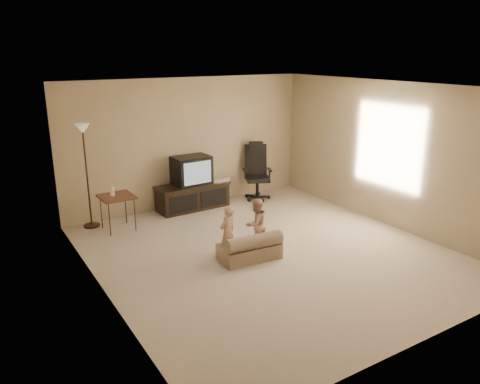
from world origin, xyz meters
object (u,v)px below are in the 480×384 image
object	(u,v)px
tv_stand	(193,187)
office_chair	(257,179)
side_table	(116,197)
child_sofa	(251,248)
toddler_left	(228,233)
floor_lamp	(85,153)
toddler_right	(256,224)

from	to	relation	value
tv_stand	office_chair	xyz separation A→B (m)	(1.43, -0.11, -0.01)
tv_stand	side_table	distance (m)	1.65
office_chair	side_table	size ratio (longest dim) A/B	1.42
tv_stand	child_sofa	bearing A→B (deg)	-98.97
office_chair	tv_stand	bearing A→B (deg)	-160.01
side_table	toddler_left	bearing A→B (deg)	-63.29
tv_stand	toddler_left	distance (m)	2.43
floor_lamp	child_sofa	size ratio (longest dim) A/B	1.97
floor_lamp	toddler_left	size ratio (longest dim) A/B	2.18
tv_stand	office_chair	bearing A→B (deg)	-6.25
side_table	child_sofa	world-z (taller)	side_table
floor_lamp	side_table	bearing A→B (deg)	-47.62
child_sofa	toddler_right	xyz separation A→B (m)	(0.29, 0.29, 0.24)
tv_stand	floor_lamp	xyz separation A→B (m)	(-1.96, 0.06, 0.89)
office_chair	side_table	bearing A→B (deg)	-151.43
toddler_left	side_table	bearing A→B (deg)	-82.08
child_sofa	side_table	bearing A→B (deg)	124.49
side_table	toddler_right	distance (m)	2.50
side_table	toddler_right	size ratio (longest dim) A/B	1.00
floor_lamp	child_sofa	distance (m)	3.30
office_chair	child_sofa	size ratio (longest dim) A/B	1.28
tv_stand	toddler_left	bearing A→B (deg)	-105.96
side_table	toddler_right	world-z (taller)	toddler_right
floor_lamp	toddler_left	xyz separation A→B (m)	(1.37, -2.41, -0.91)
floor_lamp	child_sofa	xyz separation A→B (m)	(1.65, -2.62, -1.15)
child_sofa	toddler_right	world-z (taller)	toddler_right
floor_lamp	toddler_right	distance (m)	3.16
tv_stand	toddler_left	xyz separation A→B (m)	(-0.59, -2.35, -0.02)
side_table	child_sofa	xyz separation A→B (m)	(1.29, -2.23, -0.42)
office_chair	toddler_right	xyz separation A→B (m)	(-1.45, -2.16, -0.01)
side_table	toddler_left	distance (m)	2.27
side_table	toddler_left	xyz separation A→B (m)	(1.02, -2.02, -0.18)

